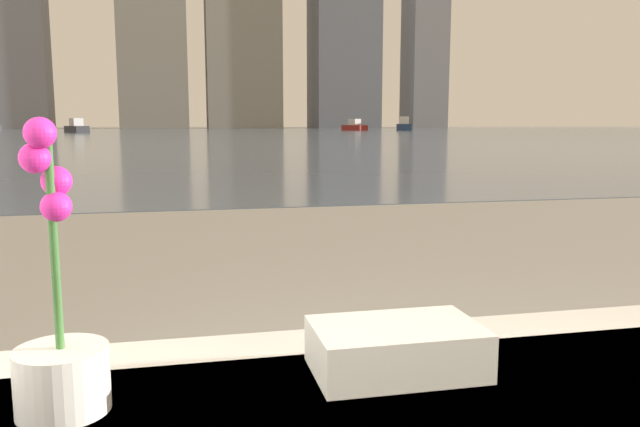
{
  "coord_description": "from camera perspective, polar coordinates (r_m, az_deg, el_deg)",
  "views": [
    {
      "loc": [
        -0.44,
        -0.04,
        0.97
      ],
      "look_at": [
        0.05,
        2.17,
        0.64
      ],
      "focal_mm": 35.0,
      "sensor_mm": 36.0,
      "label": 1
    }
  ],
  "objects": [
    {
      "name": "harbor_boat_0",
      "position": [
        68.01,
        -21.37,
        7.33
      ],
      "size": [
        2.9,
        4.03,
        1.44
      ],
      "color": "#2D2D33",
      "rests_on": "harbor_water"
    },
    {
      "name": "potted_orchid",
      "position": [
        0.98,
        -22.68,
        -11.12
      ],
      "size": [
        0.13,
        0.13,
        0.42
      ],
      "color": "silver",
      "rests_on": "bathtub"
    },
    {
      "name": "harbor_water",
      "position": [
        62.05,
        -12.14,
        7.2
      ],
      "size": [
        180.0,
        110.0,
        0.01
      ],
      "color": "slate",
      "rests_on": "ground_plane"
    },
    {
      "name": "harbor_boat_4",
      "position": [
        83.11,
        3.17,
        7.96
      ],
      "size": [
        2.77,
        4.23,
        1.5
      ],
      "color": "maroon",
      "rests_on": "harbor_water"
    },
    {
      "name": "skyline_tower_2",
      "position": [
        119.42,
        -15.1,
        16.45
      ],
      "size": [
        11.81,
        9.87,
        37.06
      ],
      "color": "gray",
      "rests_on": "ground_plane"
    },
    {
      "name": "skyline_tower_5",
      "position": [
        127.98,
        9.55,
        14.91
      ],
      "size": [
        7.14,
        8.04,
        32.04
      ],
      "color": "slate",
      "rests_on": "ground_plane"
    },
    {
      "name": "harbor_boat_5",
      "position": [
        83.54,
        7.67,
        7.98
      ],
      "size": [
        2.96,
        5.12,
        1.82
      ],
      "color": "navy",
      "rests_on": "harbor_water"
    },
    {
      "name": "towel_stack",
      "position": [
        1.07,
        6.98,
        -12.13
      ],
      "size": [
        0.28,
        0.17,
        0.08
      ],
      "color": "silver",
      "rests_on": "bathtub"
    },
    {
      "name": "skyline_tower_1",
      "position": [
        121.66,
        -26.07,
        12.6
      ],
      "size": [
        10.51,
        6.52,
        23.8
      ],
      "color": "slate",
      "rests_on": "ground_plane"
    }
  ]
}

